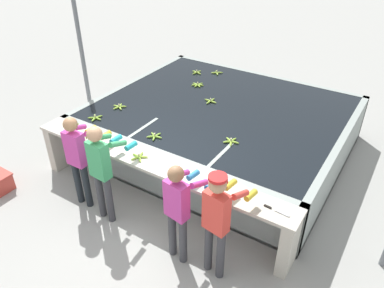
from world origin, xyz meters
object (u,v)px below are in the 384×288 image
support_post_left (81,50)px  banana_bunch_floating_3 (198,85)px  worker_1 (102,166)px  banana_bunch_floating_2 (197,72)px  worker_3 (218,217)px  banana_bunch_floating_1 (231,141)px  banana_bunch_ledge_0 (90,134)px  banana_bunch_ledge_2 (73,127)px  banana_bunch_ledge_1 (139,157)px  banana_bunch_floating_7 (211,101)px  knife_0 (273,209)px  worker_2 (179,205)px  banana_bunch_floating_0 (95,118)px  banana_bunch_floating_5 (155,136)px  worker_0 (78,154)px  banana_bunch_floating_6 (217,73)px  banana_bunch_floating_4 (119,107)px

support_post_left → banana_bunch_floating_3: bearing=25.3°
worker_1 → banana_bunch_floating_2: 4.01m
worker_3 → banana_bunch_floating_2: (-2.75, 3.93, -0.03)m
banana_bunch_floating_1 → banana_bunch_ledge_0: banana_bunch_ledge_0 is taller
banana_bunch_floating_3 → banana_bunch_ledge_2: (-0.85, -2.72, 0.00)m
banana_bunch_ledge_0 → banana_bunch_ledge_1: bearing=-4.8°
banana_bunch_floating_2 → banana_bunch_ledge_0: bearing=-91.0°
banana_bunch_floating_1 → banana_bunch_floating_3: bearing=135.3°
worker_1 → support_post_left: (-2.67, 2.27, 0.61)m
banana_bunch_floating_7 → knife_0: bearing=-45.4°
worker_2 → banana_bunch_floating_0: size_ratio=5.65×
banana_bunch_floating_3 → banana_bunch_floating_5: 2.26m
banana_bunch_floating_7 → banana_bunch_ledge_2: bearing=-124.4°
worker_1 → banana_bunch_ledge_0: (-0.86, 0.61, -0.04)m
worker_1 → banana_bunch_floating_3: (-0.42, 3.34, -0.05)m
banana_bunch_floating_0 → knife_0: banana_bunch_floating_0 is taller
worker_1 → banana_bunch_floating_2: worker_1 is taller
worker_0 → worker_2: bearing=-3.0°
banana_bunch_ledge_0 → support_post_left: bearing=137.6°
banana_bunch_floating_1 → banana_bunch_floating_7: (-1.03, 1.11, 0.00)m
knife_0 → worker_2: bearing=-151.1°
worker_0 → banana_bunch_ledge_2: 0.91m
worker_1 → knife_0: bearing=12.3°
banana_bunch_floating_6 → banana_bunch_floating_7: 1.50m
worker_1 → banana_bunch_ledge_2: worker_1 is taller
banana_bunch_floating_5 → banana_bunch_floating_7: 1.66m
worker_3 → banana_bunch_ledge_1: size_ratio=5.88×
worker_2 → banana_bunch_floating_7: bearing=112.5°
banana_bunch_floating_7 → support_post_left: (-2.90, -0.53, 0.65)m
banana_bunch_floating_3 → banana_bunch_ledge_2: bearing=-107.4°
worker_0 → banana_bunch_floating_3: (0.14, 3.28, -0.02)m
worker_1 → banana_bunch_floating_5: worker_1 is taller
banana_bunch_floating_1 → banana_bunch_floating_5: (-1.15, -0.54, 0.00)m
banana_bunch_floating_0 → banana_bunch_floating_4: (0.07, 0.57, 0.00)m
banana_bunch_floating_1 → banana_bunch_floating_2: size_ratio=0.98×
worker_3 → banana_bunch_ledge_1: worker_3 is taller
worker_2 → banana_bunch_floating_3: bearing=118.2°
banana_bunch_floating_0 → banana_bunch_ledge_2: (-0.07, -0.46, 0.00)m
worker_0 → banana_bunch_ledge_2: (-0.72, 0.56, -0.01)m
banana_bunch_floating_1 → banana_bunch_floating_5: size_ratio=1.00×
banana_bunch_ledge_1 → banana_bunch_ledge_2: (-1.55, 0.10, 0.00)m
banana_bunch_floating_2 → banana_bunch_floating_7: size_ratio=1.00×
banana_bunch_floating_1 → banana_bunch_floating_4: bearing=-178.9°
banana_bunch_floating_1 → banana_bunch_floating_2: bearing=132.6°
banana_bunch_floating_6 → banana_bunch_ledge_1: banana_bunch_ledge_1 is taller
worker_1 → banana_bunch_floating_2: size_ratio=5.91×
worker_3 → banana_bunch_ledge_2: 3.28m
banana_bunch_floating_2 → banana_bunch_floating_5: same height
banana_bunch_floating_4 → banana_bunch_floating_6: 2.63m
banana_bunch_floating_3 → banana_bunch_ledge_0: banana_bunch_ledge_0 is taller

